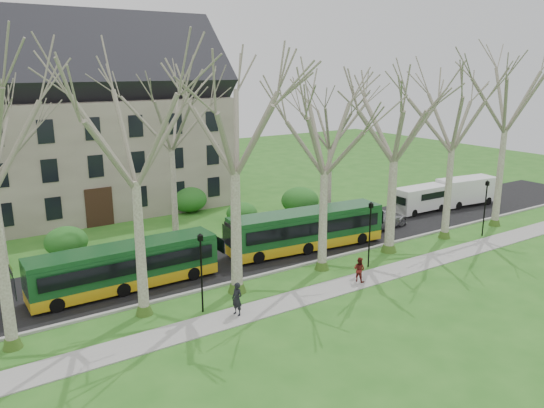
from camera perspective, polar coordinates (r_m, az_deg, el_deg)
The scene contains 16 objects.
ground at distance 32.73m, azimuth 1.33°, elevation -8.33°, with size 120.00×120.00×0.00m, color #29641C.
sidewalk at distance 30.86m, azimuth 4.01°, elevation -9.76°, with size 70.00×2.00×0.06m, color gray.
road at distance 37.05m, azimuth -3.53°, elevation -5.51°, with size 80.00×8.00×0.06m, color black.
curb at distance 33.85m, azimuth -0.12°, elevation -7.40°, with size 80.00×0.25×0.14m, color #A5A39E.
building at distance 50.25m, azimuth -20.55°, elevation 8.31°, with size 26.50×12.20×16.00m.
tree_row_verge at distance 30.94m, azimuth 1.09°, elevation 3.89°, with size 49.00×7.00×14.00m.
tree_row_far at distance 39.70m, azimuth -9.32°, elevation 4.60°, with size 33.00×7.00×12.00m.
lamp_row at distance 31.04m, azimuth 2.41°, elevation -4.54°, with size 36.22×0.22×4.30m.
hedges at distance 42.39m, azimuth -14.83°, elevation -2.01°, with size 30.60×8.60×2.00m.
bus_lead at distance 32.30m, azimuth -15.48°, elevation -6.48°, with size 10.89×2.27×2.72m, color #14471F, non-canonical shape.
bus_follow at distance 37.87m, azimuth 3.75°, elevation -2.71°, with size 11.59×2.41×2.90m, color #14471F, non-canonical shape.
sedan at distance 43.77m, azimuth 11.58°, elevation -1.55°, with size 2.11×5.18×1.50m, color #ADADB2.
van_a at distance 49.28m, azimuth 15.71°, elevation 0.48°, with size 5.29×1.92×2.31m, color silver, non-canonical shape.
van_b at distance 53.17m, azimuth 20.17°, elevation 1.28°, with size 5.90×2.15×2.58m, color silver, non-canonical shape.
pedestrian_a at distance 28.19m, azimuth -3.77°, elevation -10.16°, with size 0.65×0.43×1.78m, color black.
pedestrian_b at distance 32.74m, azimuth 9.37°, elevation -6.95°, with size 0.75×0.58×1.54m, color maroon.
Camera 1 is at (-17.21, -24.77, 12.69)m, focal length 35.00 mm.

